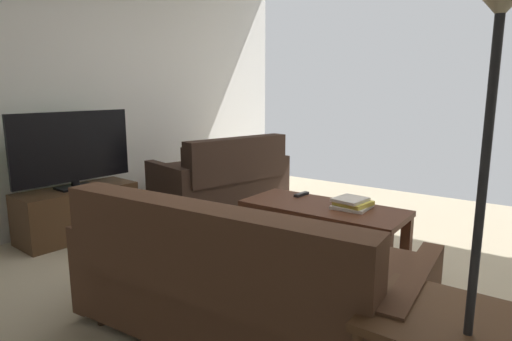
% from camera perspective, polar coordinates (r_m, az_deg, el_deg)
% --- Properties ---
extents(ground_plane, '(5.00, 5.85, 0.01)m').
position_cam_1_polar(ground_plane, '(3.32, 7.21, -13.17)').
color(ground_plane, beige).
extents(wall_right, '(0.12, 5.85, 2.75)m').
position_cam_1_polar(wall_right, '(4.75, -20.29, 10.62)').
color(wall_right, white).
rests_on(wall_right, ground).
extents(sofa_main, '(1.91, 0.97, 0.82)m').
position_cam_1_polar(sofa_main, '(2.35, -2.57, -14.08)').
color(sofa_main, black).
rests_on(sofa_main, ground).
extents(loveseat_near, '(1.09, 1.55, 0.83)m').
position_cam_1_polar(loveseat_near, '(4.76, -4.37, -1.07)').
color(loveseat_near, black).
rests_on(loveseat_near, ground).
extents(coffee_table, '(1.22, 0.53, 0.47)m').
position_cam_1_polar(coffee_table, '(3.32, 8.84, -5.81)').
color(coffee_table, '#4C2819').
rests_on(coffee_table, ground).
extents(end_table, '(0.50, 0.50, 0.56)m').
position_cam_1_polar(end_table, '(1.77, 23.20, -19.62)').
color(end_table, brown).
rests_on(end_table, ground).
extents(floor_lamp, '(0.38, 0.38, 1.76)m').
position_cam_1_polar(floor_lamp, '(1.46, 29.42, 16.88)').
color(floor_lamp, '#262628').
rests_on(floor_lamp, ground).
extents(tv_stand, '(0.50, 1.05, 0.45)m').
position_cam_1_polar(tv_stand, '(4.28, -22.45, -5.10)').
color(tv_stand, '#4C331E').
rests_on(tv_stand, ground).
extents(flat_tv, '(0.22, 1.08, 0.68)m').
position_cam_1_polar(flat_tv, '(4.16, -23.02, 2.67)').
color(flat_tv, black).
rests_on(flat_tv, tv_stand).
extents(book_stack, '(0.27, 0.27, 0.07)m').
position_cam_1_polar(book_stack, '(3.28, 12.55, -4.24)').
color(book_stack, silver).
rests_on(book_stack, coffee_table).
extents(tv_remote, '(0.06, 0.16, 0.02)m').
position_cam_1_polar(tv_remote, '(3.58, 6.01, -3.13)').
color(tv_remote, black).
rests_on(tv_remote, coffee_table).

